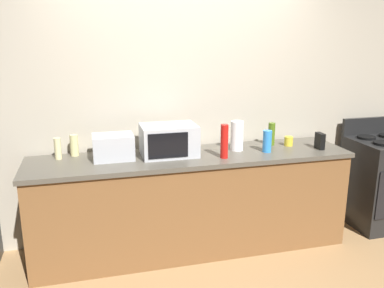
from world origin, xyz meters
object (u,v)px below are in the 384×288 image
Objects in this scene: microwave at (169,140)px; bottle_spray_cleaner at (267,141)px; mug_yellow at (289,141)px; toaster_oven at (113,147)px; paper_towel_roll at (237,136)px; cordless_phone at (320,141)px; stove_range at (380,182)px; bottle_olive_oil at (271,134)px; bottle_vinegar at (74,145)px; bottle_hand_soap at (58,149)px; bottle_hot_sauce at (224,141)px.

microwave reaches higher than bottle_spray_cleaner.
microwave is 1.17m from mug_yellow.
microwave is 5.44× the size of mug_yellow.
toaster_oven is 1.36m from bottle_spray_cleaner.
paper_towel_roll reaches higher than toaster_oven.
toaster_oven is 2.27× the size of cordless_phone.
stove_range is 12.25× the size of mug_yellow.
cordless_phone is (1.87, -0.16, -0.03)m from toaster_oven.
paper_towel_roll is 1.25× the size of bottle_olive_oil.
toaster_oven is at bearing 178.53° from microwave.
microwave is 2.22× the size of bottle_olive_oil.
stove_range reaches higher than cordless_phone.
cordless_phone is 0.29m from mug_yellow.
microwave is at bearing -13.53° from bottle_vinegar.
bottle_spray_cleaner is 2.24× the size of mug_yellow.
bottle_vinegar is 1.02× the size of bottle_hand_soap.
bottle_olive_oil is at bearing 56.01° from bottle_spray_cleaner.
paper_towel_roll is 0.77m from cordless_phone.
microwave is at bearing 172.12° from bottle_spray_cleaner.
paper_towel_roll is 1.44m from bottle_vinegar.
toaster_oven is at bearing -13.58° from bottle_hand_soap.
bottle_spray_cleaner is (-0.14, -0.21, -0.01)m from bottle_olive_oil.
bottle_vinegar reaches higher than bottle_hand_soap.
paper_towel_roll reaches higher than bottle_vinegar.
bottle_spray_cleaner is (0.87, -0.12, -0.04)m from microwave.
bottle_vinegar is 0.64× the size of bottle_hot_sauce.
microwave is (-2.20, 0.05, 0.57)m from stove_range.
stove_range is 1.43m from bottle_spray_cleaner.
mug_yellow is (1.96, -0.17, -0.05)m from bottle_vinegar.
toaster_oven reaches higher than mug_yellow.
toaster_oven is at bearing 178.71° from stove_range.
mug_yellow is at bearing 17.10° from bottle_hot_sauce.
bottle_hand_soap is at bearing 176.89° from stove_range.
bottle_hand_soap is at bearing 172.54° from microwave.
microwave is 1.64× the size of bottle_hot_sauce.
bottle_hot_sauce is 3.32× the size of mug_yellow.
bottle_olive_oil is at bearing 2.84° from toaster_oven.
paper_towel_roll is 0.39m from bottle_olive_oil.
bottle_olive_oil is 0.64m from bottle_hot_sauce.
toaster_oven is at bearing -177.16° from bottle_olive_oil.
bottle_spray_cleaner is (-0.51, 0.03, 0.02)m from cordless_phone.
paper_towel_roll is (-1.56, 0.05, 0.57)m from stove_range.
bottle_spray_cleaner reaches higher than mug_yellow.
bottle_hot_sauce is (-0.57, -0.29, 0.04)m from bottle_olive_oil.
bottle_vinegar is 0.95× the size of bottle_spray_cleaner.
microwave is at bearing -7.46° from bottle_hand_soap.
bottle_vinegar is (-1.43, 0.19, -0.04)m from paper_towel_roll.
bottle_vinegar is at bearing 169.40° from bottle_spray_cleaner.
paper_towel_roll is at bearing 0.20° from microwave.
paper_towel_roll is 3.06× the size of mug_yellow.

